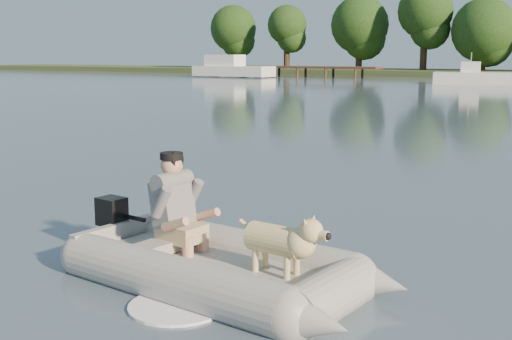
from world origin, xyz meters
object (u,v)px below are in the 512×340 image
Objects in this scene: cabin_cruiser at (233,66)px; motorboat at (474,69)px; dock at (292,71)px; dog at (276,245)px; dinghy at (221,228)px; man at (174,200)px.

cabin_cruiser reaches higher than motorboat.
dog is (27.20, -51.95, -0.03)m from dock.
dock is 3.13× the size of motorboat.
man is at bearing 175.76° from dinghy.
dog is at bearing -62.36° from dock.
man is at bearing -90.43° from motorboat.
man is 1.28m from dog.
dinghy reaches higher than dog.
dinghy is at bearing -62.89° from dock.
motorboat reaches higher than man.
motorboat is (23.03, -3.17, 0.03)m from cabin_cruiser.
man is at bearing -63.40° from dock.
dinghy is 56.13m from cabin_cruiser.
dog is 44.72m from motorboat.
cabin_cruiser is at bearing 162.94° from motorboat.
man reaches higher than dock.
dock is at bearing 123.45° from dog.
cabin_cruiser is (-30.45, 47.14, 0.52)m from dinghy.
dog is 56.47m from cabin_cruiser.
dock is at bearing 148.23° from motorboat.
cabin_cruiser is at bearing 128.17° from man.
dog is (1.26, -0.13, -0.24)m from man.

